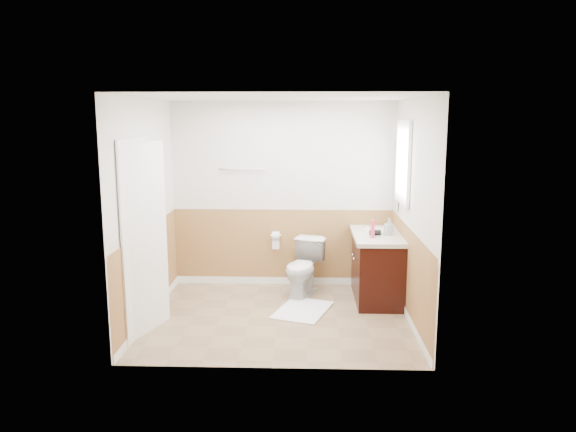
{
  "coord_description": "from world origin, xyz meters",
  "views": [
    {
      "loc": [
        0.31,
        -6.02,
        2.3
      ],
      "look_at": [
        0.1,
        0.25,
        1.15
      ],
      "focal_mm": 34.11,
      "sensor_mm": 36.0,
      "label": 1
    }
  ],
  "objects_px": {
    "toilet": "(303,268)",
    "bath_mat": "(303,310)",
    "vanity_cabinet": "(377,268)",
    "lotion_bottle": "(373,229)",
    "soap_dispenser": "(389,227)"
  },
  "relations": [
    {
      "from": "vanity_cabinet",
      "to": "lotion_bottle",
      "type": "bearing_deg",
      "value": -111.75
    },
    {
      "from": "toilet",
      "to": "lotion_bottle",
      "type": "relative_size",
      "value": 3.29
    },
    {
      "from": "toilet",
      "to": "bath_mat",
      "type": "xyz_separation_m",
      "value": [
        0.0,
        -0.61,
        -0.35
      ]
    },
    {
      "from": "bath_mat",
      "to": "soap_dispenser",
      "type": "xyz_separation_m",
      "value": [
        1.06,
        0.41,
        0.95
      ]
    },
    {
      "from": "toilet",
      "to": "soap_dispenser",
      "type": "height_order",
      "value": "soap_dispenser"
    },
    {
      "from": "bath_mat",
      "to": "lotion_bottle",
      "type": "bearing_deg",
      "value": 15.34
    },
    {
      "from": "toilet",
      "to": "vanity_cabinet",
      "type": "xyz_separation_m",
      "value": [
        0.94,
        -0.13,
        0.04
      ]
    },
    {
      "from": "vanity_cabinet",
      "to": "soap_dispenser",
      "type": "height_order",
      "value": "soap_dispenser"
    },
    {
      "from": "toilet",
      "to": "bath_mat",
      "type": "distance_m",
      "value": 0.71
    },
    {
      "from": "bath_mat",
      "to": "vanity_cabinet",
      "type": "distance_m",
      "value": 1.12
    },
    {
      "from": "bath_mat",
      "to": "vanity_cabinet",
      "type": "relative_size",
      "value": 0.73
    },
    {
      "from": "bath_mat",
      "to": "soap_dispenser",
      "type": "distance_m",
      "value": 1.47
    },
    {
      "from": "bath_mat",
      "to": "toilet",
      "type": "bearing_deg",
      "value": 90.0
    },
    {
      "from": "soap_dispenser",
      "to": "bath_mat",
      "type": "bearing_deg",
      "value": -158.87
    },
    {
      "from": "vanity_cabinet",
      "to": "lotion_bottle",
      "type": "relative_size",
      "value": 5.0
    }
  ]
}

